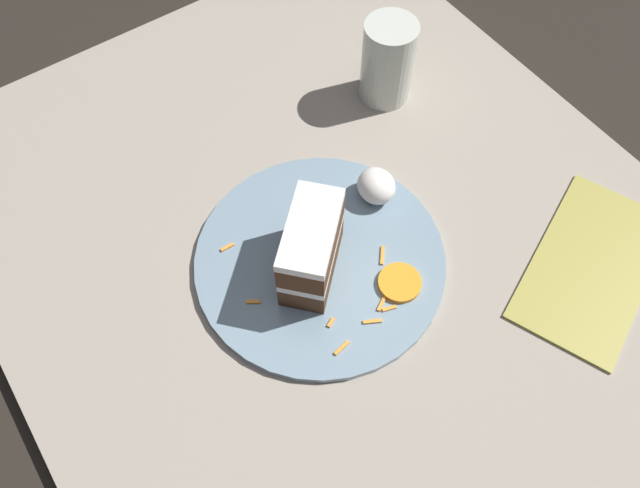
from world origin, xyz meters
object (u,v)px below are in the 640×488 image
(plate, at_px, (320,260))
(cake_slice, at_px, (311,248))
(orange_garnish, at_px, (400,283))
(drinking_glass, at_px, (387,66))
(cream_dollop, at_px, (376,186))
(menu_card, at_px, (592,266))

(plate, bearing_deg, cake_slice, -70.58)
(cake_slice, height_order, orange_garnish, cake_slice)
(plate, xyz_separation_m, drinking_glass, (-0.17, 0.24, 0.05))
(orange_garnish, bearing_deg, cake_slice, -136.75)
(cake_slice, xyz_separation_m, cream_dollop, (-0.04, 0.13, -0.03))
(plate, xyz_separation_m, cream_dollop, (-0.03, 0.11, 0.03))
(plate, xyz_separation_m, menu_card, (0.20, 0.27, -0.00))
(cake_slice, height_order, cream_dollop, cake_slice)
(cream_dollop, distance_m, menu_card, 0.28)
(cake_slice, xyz_separation_m, drinking_glass, (-0.18, 0.25, -0.01))
(cake_slice, relative_size, cream_dollop, 2.31)
(plate, height_order, menu_card, plate)
(plate, distance_m, menu_card, 0.33)
(cream_dollop, height_order, menu_card, cream_dollop)
(cream_dollop, relative_size, orange_garnish, 1.00)
(orange_garnish, xyz_separation_m, menu_card, (0.11, 0.21, -0.01))
(plate, bearing_deg, menu_card, 53.84)
(plate, height_order, cream_dollop, cream_dollop)
(drinking_glass, bearing_deg, menu_card, 4.94)
(cake_slice, relative_size, orange_garnish, 2.31)
(plate, relative_size, drinking_glass, 2.52)
(cake_slice, bearing_deg, orange_garnish, 0.70)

